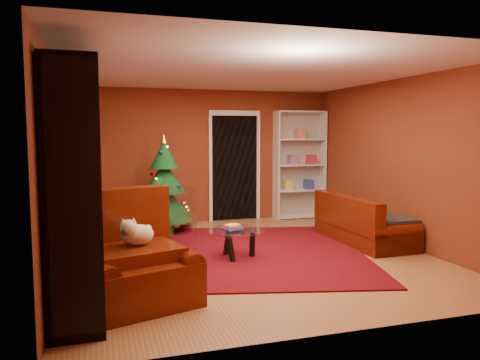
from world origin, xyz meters
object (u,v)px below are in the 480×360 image
object	(u,v)px
gift_box_green	(166,227)
christmas_tree	(164,185)
white_bookshelf	(300,165)
rug	(257,252)
coffee_table	(237,244)
acrylic_chair	(183,221)
gift_box_red	(186,223)
sofa	(364,218)
dog	(137,235)
armchair	(135,258)
gift_box_teal	(156,221)
media_unit	(76,183)

from	to	relation	value
gift_box_green	christmas_tree	bearing A→B (deg)	85.24
white_bookshelf	christmas_tree	bearing A→B (deg)	-166.33
rug	coffee_table	distance (m)	0.47
christmas_tree	white_bookshelf	size ratio (longest dim) A/B	0.77
acrylic_chair	gift_box_green	bearing A→B (deg)	101.43
gift_box_red	sofa	bearing A→B (deg)	-37.43
acrylic_chair	dog	bearing A→B (deg)	-107.09
christmas_tree	gift_box_green	size ratio (longest dim) A/B	6.70
gift_box_green	dog	size ratio (longest dim) A/B	0.65
white_bookshelf	acrylic_chair	bearing A→B (deg)	-144.29
armchair	dog	distance (m)	0.24
dog	sofa	world-z (taller)	dog
armchair	coffee_table	size ratio (longest dim) A/B	1.49
gift_box_red	white_bookshelf	xyz separation A→B (m)	(2.46, 0.43, 0.99)
gift_box_red	acrylic_chair	distance (m)	1.55
gift_box_red	sofa	size ratio (longest dim) A/B	0.11
christmas_tree	gift_box_red	size ratio (longest dim) A/B	8.36
christmas_tree	acrylic_chair	world-z (taller)	christmas_tree
dog	acrylic_chair	world-z (taller)	same
rug	sofa	distance (m)	1.90
white_bookshelf	acrylic_chair	size ratio (longest dim) A/B	2.67
christmas_tree	gift_box_red	bearing A→B (deg)	26.56
christmas_tree	gift_box_red	world-z (taller)	christmas_tree
dog	coffee_table	xyz separation A→B (m)	(1.46, 1.25, -0.48)
gift_box_teal	sofa	distance (m)	3.65
rug	gift_box_red	world-z (taller)	gift_box_red
dog	coffee_table	bearing A→B (deg)	23.72
gift_box_teal	gift_box_red	size ratio (longest dim) A/B	1.49
media_unit	dog	bearing A→B (deg)	-46.76
gift_box_green	armchair	bearing A→B (deg)	-103.50
media_unit	dog	xyz separation A→B (m)	(0.61, -0.63, -0.50)
media_unit	christmas_tree	distance (m)	3.02
armchair	gift_box_green	bearing A→B (deg)	59.48
gift_box_red	gift_box_green	bearing A→B (deg)	-135.12
rug	armchair	xyz separation A→B (m)	(-1.86, -1.53, 0.46)
christmas_tree	sofa	size ratio (longest dim) A/B	0.96
christmas_tree	armchair	size ratio (longest dim) A/B	1.47
christmas_tree	media_unit	bearing A→B (deg)	-116.75
gift_box_teal	rug	bearing A→B (deg)	-59.73
gift_box_teal	dog	distance (m)	3.64
rug	media_unit	world-z (taller)	media_unit
media_unit	armchair	bearing A→B (deg)	-51.05
armchair	coffee_table	distance (m)	2.00
gift_box_teal	acrylic_chair	world-z (taller)	acrylic_chair
christmas_tree	gift_box_red	xyz separation A→B (m)	(0.42, 0.21, -0.74)
rug	acrylic_chair	bearing A→B (deg)	150.27
gift_box_green	white_bookshelf	bearing A→B (deg)	16.68
christmas_tree	gift_box_teal	bearing A→B (deg)	118.15
armchair	sofa	xyz separation A→B (m)	(3.72, 1.64, -0.07)
dog	coffee_table	size ratio (longest dim) A/B	0.50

